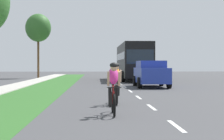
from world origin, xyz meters
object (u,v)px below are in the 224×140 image
cyclist_trailing (116,83)px  suv_blue (151,73)px  street_tree_far (38,28)px  cyclist_lead (113,88)px  bus_black (133,60)px

cyclist_trailing → suv_blue: bearing=74.6°
street_tree_far → cyclist_lead: bearing=-77.2°
suv_blue → cyclist_lead: bearing=-103.1°
suv_blue → street_tree_far: bearing=120.7°
cyclist_lead → cyclist_trailing: 2.95m
cyclist_trailing → street_tree_far: 29.50m
cyclist_trailing → suv_blue: size_ratio=0.37×
cyclist_trailing → bus_black: (2.88, 21.87, 1.17)m
bus_black → cyclist_trailing: bearing=-97.5°
cyclist_lead → cyclist_trailing: same height
suv_blue → street_tree_far: street_tree_far is taller
bus_black → street_tree_far: bearing=148.3°
cyclist_lead → bus_black: bearing=82.8°
cyclist_lead → bus_black: 25.04m
cyclist_lead → suv_blue: 14.19m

